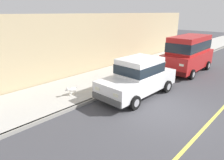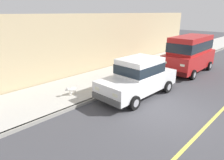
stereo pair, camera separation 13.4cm
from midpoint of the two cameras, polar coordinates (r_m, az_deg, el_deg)
name	(u,v)px [view 1 (the left image)]	position (r m, az deg, el deg)	size (l,w,h in m)	color
ground_plane	(167,112)	(9.02, 15.00, -8.86)	(80.00, 80.00, 0.00)	#424247
curb	(113,92)	(10.68, -0.13, -3.32)	(0.16, 64.00, 0.14)	gray
sidewalk	(90,84)	(11.91, -6.44, -1.06)	(3.60, 64.00, 0.14)	#B7B5AD
lane_centre_line	(206,126)	(8.51, 24.64, -11.79)	(0.12, 57.60, 0.01)	#E0D64C
car_white_sedan	(138,76)	(10.24, 7.13, 0.99)	(2.07, 4.62, 1.92)	white
car_red_van	(189,52)	(15.16, 20.61, 7.35)	(2.22, 4.94, 2.52)	red
dog_white	(71,90)	(10.18, -11.78, -2.69)	(0.22, 0.76, 0.49)	white
fire_hydrant	(130,75)	(12.22, 4.66, 1.53)	(0.34, 0.24, 0.72)	gold
building_facade	(115,40)	(15.94, 0.66, 11.21)	(0.50, 20.00, 3.98)	tan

